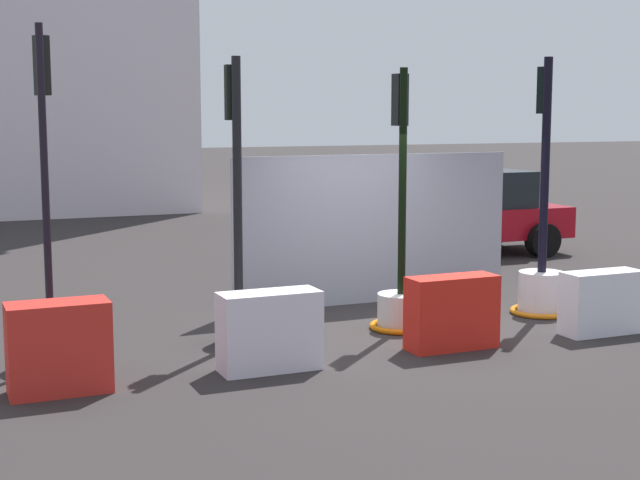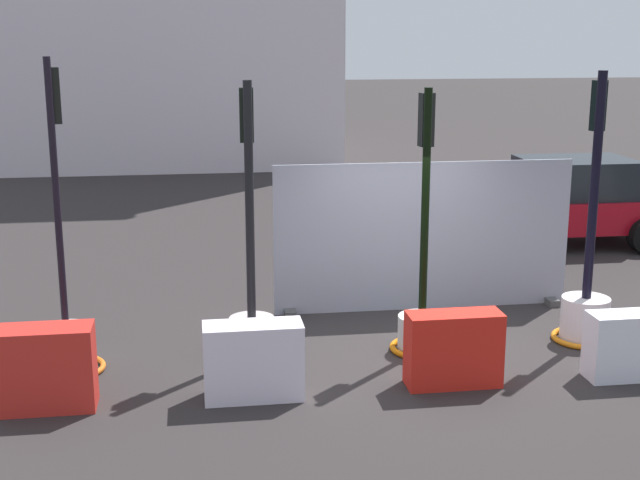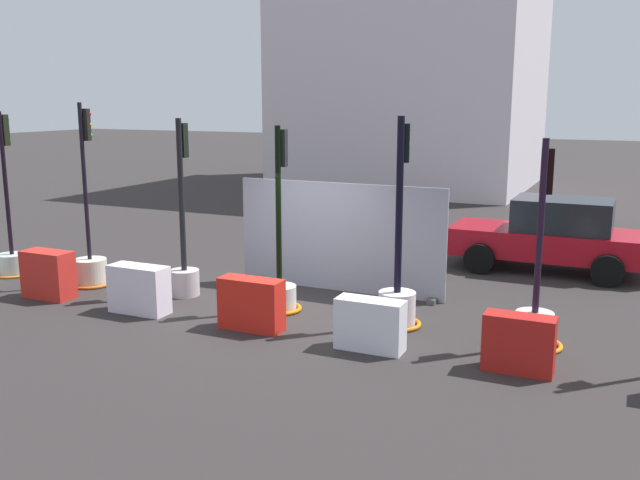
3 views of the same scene
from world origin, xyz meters
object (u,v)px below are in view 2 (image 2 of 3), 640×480
(traffic_light_1, at_px, (66,331))
(construction_barrier_3, at_px, (454,349))
(traffic_light_3, at_px, (422,307))
(car_red_compact, at_px, (565,202))
(traffic_light_4, at_px, (586,297))
(construction_barrier_4, at_px, (631,345))
(construction_barrier_1, at_px, (48,368))
(traffic_light_2, at_px, (251,298))
(construction_barrier_2, at_px, (253,361))

(traffic_light_1, relative_size, construction_barrier_3, 3.40)
(traffic_light_3, distance_m, car_red_compact, 6.60)
(traffic_light_3, distance_m, traffic_light_4, 2.22)
(construction_barrier_3, height_order, construction_barrier_4, construction_barrier_3)
(construction_barrier_4, bearing_deg, traffic_light_1, 170.16)
(construction_barrier_1, relative_size, car_red_compact, 0.24)
(construction_barrier_3, bearing_deg, traffic_light_4, 29.28)
(traffic_light_3, relative_size, construction_barrier_4, 3.16)
(traffic_light_2, bearing_deg, construction_barrier_3, -29.20)
(construction_barrier_2, height_order, construction_barrier_4, construction_barrier_2)
(traffic_light_3, height_order, construction_barrier_2, traffic_light_3)
(traffic_light_1, distance_m, construction_barrier_3, 4.58)
(traffic_light_1, height_order, traffic_light_4, traffic_light_1)
(construction_barrier_2, relative_size, car_red_compact, 0.26)
(traffic_light_4, xyz_separation_m, construction_barrier_2, (-4.44, -1.24, -0.17))
(traffic_light_2, height_order, construction_barrier_4, traffic_light_2)
(traffic_light_1, xyz_separation_m, construction_barrier_3, (4.45, -1.07, -0.07))
(traffic_light_4, relative_size, construction_barrier_3, 3.22)
(traffic_light_3, relative_size, construction_barrier_2, 3.03)
(traffic_light_4, xyz_separation_m, construction_barrier_3, (-2.14, -1.20, -0.16))
(traffic_light_4, relative_size, construction_barrier_4, 3.33)
(construction_barrier_2, bearing_deg, construction_barrier_3, 1.00)
(construction_barrier_2, distance_m, construction_barrier_3, 2.30)
(construction_barrier_3, bearing_deg, construction_barrier_1, -179.88)
(traffic_light_1, xyz_separation_m, traffic_light_4, (6.59, 0.13, 0.10))
(traffic_light_3, bearing_deg, traffic_light_2, 177.25)
(traffic_light_2, xyz_separation_m, construction_barrier_2, (-0.07, -1.29, -0.33))
(traffic_light_3, distance_m, construction_barrier_1, 4.58)
(traffic_light_2, height_order, car_red_compact, traffic_light_2)
(traffic_light_2, distance_m, construction_barrier_3, 2.58)
(traffic_light_2, bearing_deg, construction_barrier_1, -151.08)
(traffic_light_1, relative_size, traffic_light_2, 1.08)
(traffic_light_2, relative_size, construction_barrier_3, 3.14)
(construction_barrier_1, distance_m, construction_barrier_2, 2.21)
(construction_barrier_4, distance_m, car_red_compact, 6.67)
(traffic_light_2, bearing_deg, traffic_light_4, -0.63)
(construction_barrier_4, bearing_deg, construction_barrier_3, 177.99)
(traffic_light_1, xyz_separation_m, construction_barrier_1, (-0.05, -1.08, -0.04))
(traffic_light_1, xyz_separation_m, traffic_light_3, (4.38, 0.08, 0.07))
(car_red_compact, bearing_deg, traffic_light_1, -148.26)
(traffic_light_2, height_order, traffic_light_3, traffic_light_2)
(traffic_light_2, distance_m, traffic_light_4, 4.37)
(construction_barrier_2, distance_m, car_red_compact, 8.97)
(traffic_light_3, relative_size, construction_barrier_3, 3.05)
(traffic_light_1, relative_size, car_red_compact, 0.88)
(traffic_light_1, distance_m, traffic_light_2, 2.24)
(construction_barrier_2, bearing_deg, traffic_light_4, 15.61)
(construction_barrier_2, height_order, construction_barrier_3, construction_barrier_3)
(traffic_light_1, xyz_separation_m, construction_barrier_2, (2.16, -1.11, -0.07))
(traffic_light_4, xyz_separation_m, construction_barrier_1, (-6.64, -1.21, -0.14))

